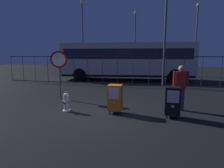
{
  "coord_description": "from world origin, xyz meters",
  "views": [
    {
      "loc": [
        1.95,
        -5.78,
        2.03
      ],
      "look_at": [
        0.3,
        1.2,
        0.9
      ],
      "focal_mm": 29.17,
      "sensor_mm": 36.0,
      "label": 1
    }
  ],
  "objects_px": {
    "pedestrian": "(180,85)",
    "street_light_far_left": "(196,35)",
    "newspaper_box_primary": "(115,97)",
    "street_light_far_right": "(166,9)",
    "bus_near": "(127,59)",
    "street_light_near_left": "(83,33)",
    "street_light_near_right": "(135,38)",
    "fire_hydrant": "(66,102)",
    "newspaper_box_secondary": "(172,101)",
    "stop_sign": "(59,65)"
  },
  "relations": [
    {
      "from": "street_light_near_right",
      "to": "street_light_far_left",
      "type": "bearing_deg",
      "value": -5.86
    },
    {
      "from": "bus_near",
      "to": "street_light_near_left",
      "type": "relative_size",
      "value": 1.51
    },
    {
      "from": "street_light_near_right",
      "to": "street_light_far_left",
      "type": "relative_size",
      "value": 0.96
    },
    {
      "from": "newspaper_box_primary",
      "to": "pedestrian",
      "type": "xyz_separation_m",
      "value": [
        2.26,
        0.9,
        0.38
      ]
    },
    {
      "from": "pedestrian",
      "to": "street_light_far_left",
      "type": "relative_size",
      "value": 0.24
    },
    {
      "from": "bus_near",
      "to": "newspaper_box_primary",
      "type": "bearing_deg",
      "value": -90.28
    },
    {
      "from": "newspaper_box_secondary",
      "to": "stop_sign",
      "type": "bearing_deg",
      "value": 163.49
    },
    {
      "from": "newspaper_box_secondary",
      "to": "stop_sign",
      "type": "distance_m",
      "value": 5.14
    },
    {
      "from": "street_light_near_right",
      "to": "stop_sign",
      "type": "bearing_deg",
      "value": -99.19
    },
    {
      "from": "stop_sign",
      "to": "bus_near",
      "type": "height_order",
      "value": "bus_near"
    },
    {
      "from": "newspaper_box_primary",
      "to": "street_light_far_right",
      "type": "bearing_deg",
      "value": 73.54
    },
    {
      "from": "newspaper_box_primary",
      "to": "pedestrian",
      "type": "relative_size",
      "value": 0.61
    },
    {
      "from": "street_light_far_left",
      "to": "pedestrian",
      "type": "bearing_deg",
      "value": -102.73
    },
    {
      "from": "street_light_far_left",
      "to": "fire_hydrant",
      "type": "bearing_deg",
      "value": -116.79
    },
    {
      "from": "fire_hydrant",
      "to": "street_light_far_right",
      "type": "xyz_separation_m",
      "value": [
        3.65,
        6.55,
        4.54
      ]
    },
    {
      "from": "newspaper_box_primary",
      "to": "pedestrian",
      "type": "bearing_deg",
      "value": 21.76
    },
    {
      "from": "bus_near",
      "to": "street_light_far_right",
      "type": "relative_size",
      "value": 1.24
    },
    {
      "from": "bus_near",
      "to": "street_light_near_left",
      "type": "xyz_separation_m",
      "value": [
        -4.5,
        1.59,
        2.41
      ]
    },
    {
      "from": "street_light_far_left",
      "to": "newspaper_box_primary",
      "type": "bearing_deg",
      "value": -110.8
    },
    {
      "from": "newspaper_box_secondary",
      "to": "street_light_near_right",
      "type": "relative_size",
      "value": 0.15
    },
    {
      "from": "pedestrian",
      "to": "newspaper_box_primary",
      "type": "bearing_deg",
      "value": -158.24
    },
    {
      "from": "fire_hydrant",
      "to": "stop_sign",
      "type": "distance_m",
      "value": 2.34
    },
    {
      "from": "pedestrian",
      "to": "street_light_near_left",
      "type": "height_order",
      "value": "street_light_near_left"
    },
    {
      "from": "newspaper_box_primary",
      "to": "newspaper_box_secondary",
      "type": "bearing_deg",
      "value": -0.58
    },
    {
      "from": "newspaper_box_primary",
      "to": "stop_sign",
      "type": "distance_m",
      "value": 3.4
    },
    {
      "from": "street_light_far_right",
      "to": "fire_hydrant",
      "type": "bearing_deg",
      "value": -119.13
    },
    {
      "from": "pedestrian",
      "to": "fire_hydrant",
      "type": "bearing_deg",
      "value": -164.61
    },
    {
      "from": "fire_hydrant",
      "to": "street_light_far_right",
      "type": "bearing_deg",
      "value": 60.87
    },
    {
      "from": "stop_sign",
      "to": "pedestrian",
      "type": "bearing_deg",
      "value": -5.62
    },
    {
      "from": "stop_sign",
      "to": "pedestrian",
      "type": "xyz_separation_m",
      "value": [
        5.18,
        -0.51,
        -0.65
      ]
    },
    {
      "from": "street_light_near_right",
      "to": "street_light_far_left",
      "type": "xyz_separation_m",
      "value": [
        5.96,
        -0.61,
        0.13
      ]
    },
    {
      "from": "bus_near",
      "to": "street_light_near_right",
      "type": "distance_m",
      "value": 5.45
    },
    {
      "from": "bus_near",
      "to": "street_light_far_left",
      "type": "relative_size",
      "value": 1.56
    },
    {
      "from": "newspaper_box_secondary",
      "to": "street_light_near_left",
      "type": "xyz_separation_m",
      "value": [
        -7.4,
        10.58,
        3.54
      ]
    },
    {
      "from": "newspaper_box_primary",
      "to": "street_light_far_left",
      "type": "height_order",
      "value": "street_light_far_left"
    },
    {
      "from": "pedestrian",
      "to": "newspaper_box_secondary",
      "type": "bearing_deg",
      "value": -110.6
    },
    {
      "from": "street_light_far_right",
      "to": "stop_sign",
      "type": "bearing_deg",
      "value": -134.19
    },
    {
      "from": "bus_near",
      "to": "street_light_far_left",
      "type": "xyz_separation_m",
      "value": [
        6.06,
        4.39,
        2.29
      ]
    },
    {
      "from": "stop_sign",
      "to": "fire_hydrant",
      "type": "bearing_deg",
      "value": -54.9
    },
    {
      "from": "stop_sign",
      "to": "street_light_near_left",
      "type": "bearing_deg",
      "value": 105.68
    },
    {
      "from": "stop_sign",
      "to": "bus_near",
      "type": "relative_size",
      "value": 0.21
    },
    {
      "from": "street_light_near_right",
      "to": "newspaper_box_secondary",
      "type": "bearing_deg",
      "value": -78.69
    },
    {
      "from": "street_light_near_left",
      "to": "street_light_far_left",
      "type": "xyz_separation_m",
      "value": [
        10.56,
        2.8,
        -0.12
      ]
    },
    {
      "from": "stop_sign",
      "to": "bus_near",
      "type": "distance_m",
      "value": 7.8
    },
    {
      "from": "pedestrian",
      "to": "street_light_near_left",
      "type": "relative_size",
      "value": 0.23
    },
    {
      "from": "street_light_far_left",
      "to": "street_light_far_right",
      "type": "xyz_separation_m",
      "value": [
        -3.2,
        -7.02,
        0.89
      ]
    },
    {
      "from": "street_light_near_right",
      "to": "street_light_far_right",
      "type": "xyz_separation_m",
      "value": [
        2.76,
        -7.63,
        1.02
      ]
    },
    {
      "from": "bus_near",
      "to": "street_light_far_left",
      "type": "bearing_deg",
      "value": 29.36
    },
    {
      "from": "newspaper_box_primary",
      "to": "street_light_near_left",
      "type": "xyz_separation_m",
      "value": [
        -5.49,
        10.56,
        3.54
      ]
    },
    {
      "from": "newspaper_box_primary",
      "to": "newspaper_box_secondary",
      "type": "relative_size",
      "value": 1.0
    }
  ]
}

